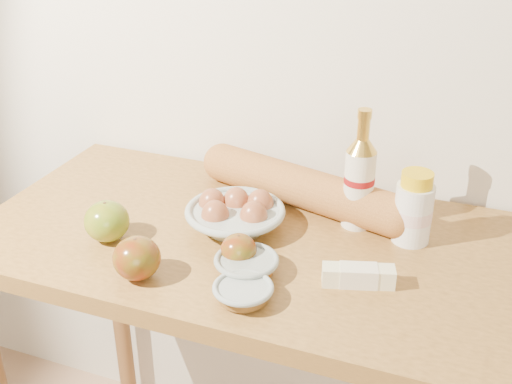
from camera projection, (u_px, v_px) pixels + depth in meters
The scene contains 12 objects.
back_wall at pixel (314, 9), 1.41m from camera, with size 3.50×0.02×2.60m, color beige.
table at pixel (261, 286), 1.38m from camera, with size 1.20×0.60×0.90m.
bourbon_bottle at pixel (359, 180), 1.32m from camera, with size 0.07×0.07×0.26m.
cream_bottle at pixel (413, 210), 1.28m from camera, with size 0.10×0.10×0.15m.
egg_bowl at pixel (235, 214), 1.35m from camera, with size 0.27×0.27×0.07m.
baguette at pixel (303, 188), 1.42m from camera, with size 0.55×0.23×0.09m.
apple_yellowgreen at pixel (107, 221), 1.30m from camera, with size 0.10×0.10×0.08m.
apple_redgreen_front at pixel (137, 258), 1.18m from camera, with size 0.09×0.09×0.08m.
apple_redgreen_right at pixel (239, 250), 1.22m from camera, with size 0.08×0.08×0.06m.
sugar_bowl at pixel (243, 292), 1.13m from camera, with size 0.12×0.12×0.03m.
syrup_bowl at pixel (247, 265), 1.20m from camera, with size 0.14×0.14×0.04m.
butter_stick at pixel (358, 276), 1.17m from camera, with size 0.14×0.07×0.04m.
Camera 1 is at (0.39, 0.12, 1.59)m, focal length 45.00 mm.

